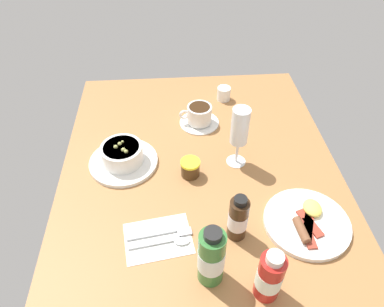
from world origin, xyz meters
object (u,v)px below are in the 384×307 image
(sauce_bottle_green, at_px, (211,257))
(sauce_bottle_brown, at_px, (238,219))
(cutlery_setting, at_px, (160,238))
(coffee_cup, at_px, (199,116))
(sauce_bottle_red, at_px, (270,277))
(porridge_bowl, at_px, (123,156))
(creamer_jug, at_px, (224,93))
(wine_glass, at_px, (240,129))
(breakfast_plate, at_px, (307,222))
(jam_jar, at_px, (190,168))

(sauce_bottle_green, xyz_separation_m, sauce_bottle_brown, (-0.11, 0.08, -0.02))
(cutlery_setting, height_order, coffee_cup, coffee_cup)
(cutlery_setting, height_order, sauce_bottle_red, sauce_bottle_red)
(coffee_cup, height_order, sauce_bottle_brown, sauce_bottle_brown)
(porridge_bowl, height_order, creamer_jug, porridge_bowl)
(wine_glass, bearing_deg, cutlery_setting, -42.15)
(creamer_jug, xyz_separation_m, sauce_bottle_red, (0.76, -0.01, 0.04))
(breakfast_plate, bearing_deg, sauce_bottle_red, -40.78)
(jam_jar, bearing_deg, breakfast_plate, 55.40)
(porridge_bowl, relative_size, breakfast_plate, 0.93)
(cutlery_setting, relative_size, sauce_bottle_red, 1.22)
(coffee_cup, xyz_separation_m, jam_jar, (0.24, -0.05, -0.01))
(porridge_bowl, xyz_separation_m, breakfast_plate, (0.26, 0.49, -0.02))
(porridge_bowl, distance_m, sauce_bottle_green, 0.45)
(porridge_bowl, bearing_deg, breakfast_plate, 61.83)
(creamer_jug, bearing_deg, sauce_bottle_green, -10.31)
(creamer_jug, distance_m, sauce_bottle_red, 0.76)
(coffee_cup, distance_m, sauce_bottle_red, 0.63)
(creamer_jug, bearing_deg, sauce_bottle_brown, -4.83)
(sauce_bottle_green, bearing_deg, cutlery_setting, -133.37)
(wine_glass, xyz_separation_m, jam_jar, (0.05, -0.15, -0.10))
(sauce_bottle_green, bearing_deg, wine_glass, 161.81)
(sauce_bottle_brown, bearing_deg, wine_glass, 170.58)
(jam_jar, distance_m, sauce_bottle_red, 0.40)
(sauce_bottle_brown, bearing_deg, creamer_jug, 175.17)
(cutlery_setting, height_order, wine_glass, wine_glass)
(wine_glass, height_order, sauce_bottle_red, wine_glass)
(coffee_cup, height_order, wine_glass, wine_glass)
(cutlery_setting, xyz_separation_m, creamer_jug, (-0.60, 0.24, 0.02))
(sauce_bottle_red, bearing_deg, breakfast_plate, 139.22)
(coffee_cup, relative_size, creamer_jug, 2.35)
(porridge_bowl, height_order, jam_jar, porridge_bowl)
(jam_jar, xyz_separation_m, sauce_bottle_red, (0.37, 0.14, 0.04))
(cutlery_setting, bearing_deg, sauce_bottle_green, 46.63)
(creamer_jug, bearing_deg, jam_jar, -21.62)
(porridge_bowl, height_order, cutlery_setting, porridge_bowl)
(coffee_cup, distance_m, sauce_bottle_green, 0.57)
(cutlery_setting, height_order, jam_jar, jam_jar)
(sauce_bottle_green, distance_m, breakfast_plate, 0.30)
(jam_jar, bearing_deg, sauce_bottle_green, 4.06)
(jam_jar, distance_m, breakfast_plate, 0.35)
(jam_jar, distance_m, sauce_bottle_brown, 0.24)
(creamer_jug, height_order, sauce_bottle_green, sauce_bottle_green)
(sauce_bottle_brown, bearing_deg, breakfast_plate, 94.77)
(cutlery_setting, bearing_deg, jam_jar, 156.97)
(jam_jar, xyz_separation_m, sauce_bottle_green, (0.33, 0.02, 0.05))
(cutlery_setting, height_order, creamer_jug, creamer_jug)
(porridge_bowl, height_order, wine_glass, wine_glass)
(sauce_bottle_green, bearing_deg, sauce_bottle_red, 68.45)
(coffee_cup, relative_size, jam_jar, 2.38)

